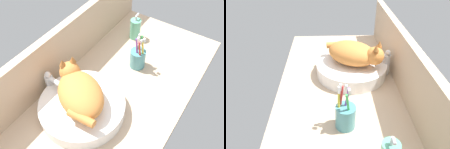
# 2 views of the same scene
# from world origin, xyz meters

# --- Properties ---
(ground_plane) EXTENTS (1.27, 0.61, 0.04)m
(ground_plane) POSITION_xyz_m (0.00, 0.00, -0.02)
(ground_plane) COLOR tan
(backsplash_panel) EXTENTS (1.27, 0.04, 0.25)m
(backsplash_panel) POSITION_xyz_m (0.00, 0.28, 0.12)
(backsplash_panel) COLOR #CCAD8C
(backsplash_panel) RESTS_ON ground_plane
(sink_basin) EXTENTS (0.36, 0.36, 0.07)m
(sink_basin) POSITION_xyz_m (-0.14, 0.06, 0.03)
(sink_basin) COLOR white
(sink_basin) RESTS_ON ground_plane
(cat) EXTENTS (0.27, 0.30, 0.14)m
(cat) POSITION_xyz_m (-0.13, 0.07, 0.12)
(cat) COLOR orange
(cat) RESTS_ON sink_basin
(faucet) EXTENTS (0.04, 0.12, 0.14)m
(faucet) POSITION_xyz_m (-0.13, 0.23, 0.07)
(faucet) COLOR silver
(faucet) RESTS_ON ground_plane
(soap_dispenser) EXTENTS (0.06, 0.06, 0.15)m
(soap_dispenser) POSITION_xyz_m (0.42, 0.12, 0.06)
(soap_dispenser) COLOR #60B793
(soap_dispenser) RESTS_ON ground_plane
(toothbrush_cup) EXTENTS (0.08, 0.08, 0.19)m
(toothbrush_cup) POSITION_xyz_m (0.23, -0.01, 0.05)
(toothbrush_cup) COLOR teal
(toothbrush_cup) RESTS_ON ground_plane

